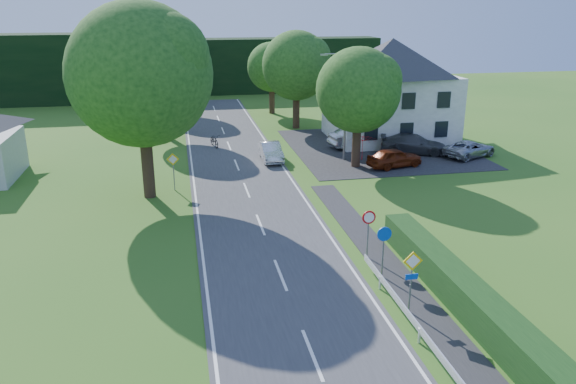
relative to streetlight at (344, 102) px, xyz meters
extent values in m
cube|color=#3A393C|center=(-8.06, -10.00, -4.44)|extent=(7.00, 80.00, 0.04)
cube|color=black|center=(3.94, 3.00, -4.44)|extent=(14.00, 16.00, 0.04)
cube|color=white|center=(-11.31, -10.00, -4.42)|extent=(0.12, 80.00, 0.01)
cube|color=white|center=(-4.81, -10.00, -4.42)|extent=(0.12, 80.00, 0.01)
cube|color=black|center=(-0.06, 36.00, -0.96)|extent=(30.00, 5.00, 7.00)
cube|color=silver|center=(5.94, 6.00, -1.66)|extent=(10.00, 8.00, 5.60)
pyramid|color=#242529|center=(5.94, 6.00, 2.64)|extent=(10.60, 8.40, 3.00)
cylinder|color=gray|center=(0.14, 0.00, -0.46)|extent=(0.16, 0.16, 8.00)
cylinder|color=gray|center=(-0.66, 0.00, 3.44)|extent=(1.70, 0.10, 0.10)
cube|color=gray|center=(-1.56, 0.00, 3.39)|extent=(0.50, 0.18, 0.12)
cylinder|color=gray|center=(-3.76, -22.00, -3.26)|extent=(0.07, 0.07, 2.40)
cube|color=yellow|center=(-3.76, -22.03, -2.26)|extent=(0.78, 0.04, 0.78)
cube|color=white|center=(-3.76, -22.03, -2.26)|extent=(0.57, 0.05, 0.57)
cube|color=#0C45BA|center=(-3.76, -22.03, -2.91)|extent=(0.50, 0.04, 0.22)
cylinder|color=gray|center=(-3.76, -19.00, -3.36)|extent=(0.07, 0.07, 2.20)
cylinder|color=#0C45BA|center=(-3.76, -19.03, -2.41)|extent=(0.64, 0.04, 0.64)
cylinder|color=gray|center=(-3.76, -17.00, -3.36)|extent=(0.07, 0.07, 2.20)
cylinder|color=red|center=(-3.76, -17.03, -2.41)|extent=(0.64, 0.04, 0.64)
cylinder|color=white|center=(-3.76, -17.05, -2.41)|extent=(0.48, 0.04, 0.48)
cylinder|color=gray|center=(-12.56, -5.00, -3.36)|extent=(0.07, 0.07, 2.20)
cube|color=yellow|center=(-12.56, -5.03, -2.41)|extent=(0.78, 0.04, 0.78)
cube|color=white|center=(-12.56, -5.03, -2.41)|extent=(0.57, 0.05, 0.57)
imported|color=silver|center=(-5.36, 0.84, -3.75)|extent=(1.44, 4.10, 1.35)
imported|color=black|center=(-9.26, 5.95, -3.90)|extent=(1.12, 2.10, 1.05)
imported|color=#63200B|center=(3.13, -2.72, -3.73)|extent=(4.38, 2.59, 1.40)
imported|color=#BDBBC1|center=(2.41, 3.48, -3.60)|extent=(5.19, 2.54, 1.64)
imported|color=#424246|center=(6.11, 0.76, -3.68)|extent=(5.56, 4.01, 1.50)
imported|color=#A5A6AC|center=(9.92, -1.11, -3.79)|extent=(4.99, 3.72, 1.26)
imported|color=red|center=(1.45, -0.50, -3.46)|extent=(2.59, 2.62, 1.93)
camera|label=1|loc=(-11.99, -39.79, 6.85)|focal=35.00mm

